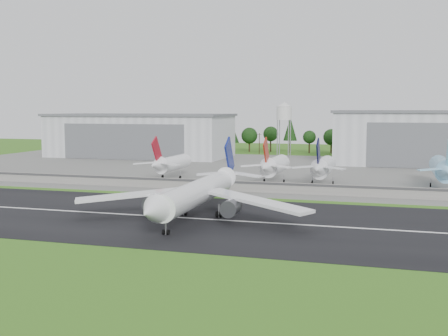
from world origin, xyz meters
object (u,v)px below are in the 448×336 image
(parked_jet_skyblue, at_px, (443,169))
(parked_jet_navy, at_px, (322,167))
(main_airliner, at_px, (196,199))
(parked_jet_red_b, at_px, (273,166))
(parked_jet_red_a, at_px, (170,163))

(parked_jet_skyblue, bearing_deg, parked_jet_navy, -172.54)
(main_airliner, xyz_separation_m, parked_jet_red_b, (4.66, 67.01, 1.40))
(parked_jet_red_b, bearing_deg, parked_jet_navy, 0.01)
(parked_jet_red_a, bearing_deg, parked_jet_navy, 0.05)
(main_airliner, height_order, parked_jet_navy, main_airliner)
(main_airliner, relative_size, parked_jet_skyblue, 1.58)
(parked_jet_red_a, xyz_separation_m, parked_jet_navy, (55.37, 0.04, 0.29))
(parked_jet_navy, bearing_deg, main_airliner, -107.78)
(parked_jet_navy, height_order, parked_jet_skyblue, parked_jet_skyblue)
(main_airliner, distance_m, parked_jet_skyblue, 93.70)
(parked_jet_red_a, xyz_separation_m, parked_jet_skyblue, (93.78, 5.07, 0.45))
(parked_jet_red_a, height_order, parked_jet_navy, parked_jet_navy)
(parked_jet_red_a, relative_size, parked_jet_red_b, 1.00)
(parked_jet_red_b, height_order, parked_jet_skyblue, parked_jet_skyblue)
(parked_jet_navy, bearing_deg, parked_jet_skyblue, 7.46)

